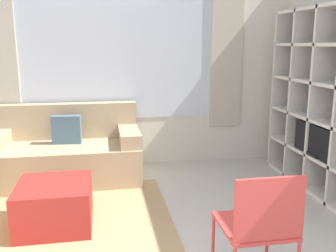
{
  "coord_description": "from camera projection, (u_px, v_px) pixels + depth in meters",
  "views": [
    {
      "loc": [
        -0.23,
        -1.66,
        1.62
      ],
      "look_at": [
        0.39,
        1.81,
        0.85
      ],
      "focal_mm": 40.0,
      "sensor_mm": 36.0,
      "label": 1
    }
  ],
  "objects": [
    {
      "name": "couch_main",
      "position": [
        66.0,
        154.0,
        4.54
      ],
      "size": [
        1.77,
        0.88,
        0.89
      ],
      "color": "tan",
      "rests_on": "ground_plane"
    },
    {
      "name": "area_rug",
      "position": [
        16.0,
        220.0,
        3.51
      ],
      "size": [
        2.89,
        1.68,
        0.01
      ],
      "primitive_type": "cube",
      "color": "tan",
      "rests_on": "ground_plane"
    },
    {
      "name": "ottoman",
      "position": [
        55.0,
        205.0,
        3.37
      ],
      "size": [
        0.65,
        0.67,
        0.41
      ],
      "color": "#A82823",
      "rests_on": "ground_plane"
    },
    {
      "name": "folding_chair",
      "position": [
        260.0,
        223.0,
        2.37
      ],
      "size": [
        0.44,
        0.46,
        0.86
      ],
      "rotation": [
        0.0,
        0.0,
        3.14
      ],
      "color": "#CC3D38",
      "rests_on": "ground_plane"
    },
    {
      "name": "wall_back",
      "position": [
        118.0,
        65.0,
        4.89
      ],
      "size": [
        5.89,
        0.11,
        2.7
      ],
      "color": "silver",
      "rests_on": "ground_plane"
    }
  ]
}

